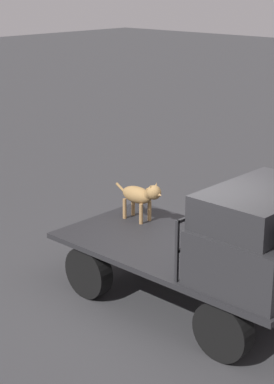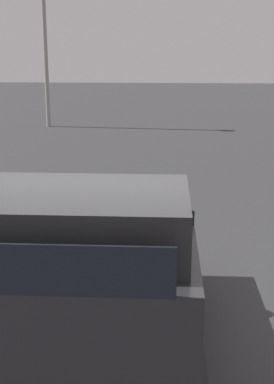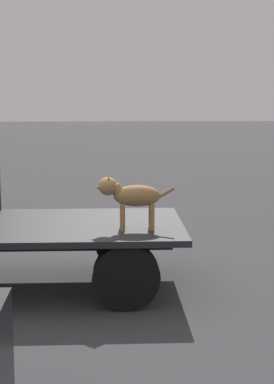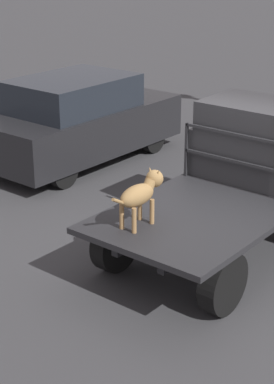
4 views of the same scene
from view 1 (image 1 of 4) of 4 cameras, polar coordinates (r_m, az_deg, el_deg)
The scene contains 5 objects.
ground_plane at distance 9.61m, azimuth 4.59°, elevation -9.73°, with size 80.00×80.00×0.00m, color #38383A.
flatbed_truck at distance 9.33m, azimuth 4.68°, elevation -6.39°, with size 3.94×2.02×0.85m.
truck_cab at distance 8.39m, azimuth 11.40°, elevation -3.84°, with size 1.33×1.90×1.16m.
truck_headboard at distance 8.74m, azimuth 7.50°, elevation -2.65°, with size 0.04×1.90×0.84m.
dog at distance 10.11m, azimuth 0.39°, elevation -0.31°, with size 0.98×0.27×0.69m.
Camera 1 is at (5.22, -6.68, 4.52)m, focal length 60.00 mm.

